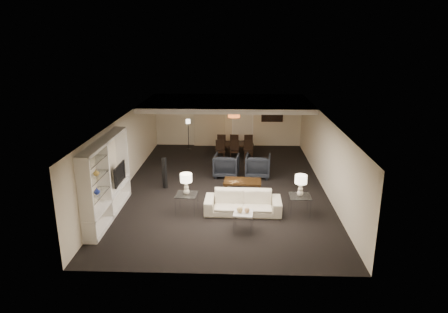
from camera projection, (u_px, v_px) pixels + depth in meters
name	position (u px, v px, depth m)	size (l,w,h in m)	color
floor	(224.00, 186.00, 14.28)	(11.00, 11.00, 0.00)	black
ceiling	(224.00, 117.00, 13.55)	(7.00, 11.00, 0.02)	silver
wall_back	(228.00, 120.00, 19.17)	(7.00, 0.02, 2.50)	beige
wall_front	(215.00, 224.00, 8.66)	(7.00, 0.02, 2.50)	beige
wall_left	(125.00, 151.00, 14.04)	(0.02, 11.00, 2.50)	beige
wall_right	(325.00, 153.00, 13.80)	(0.02, 11.00, 2.50)	beige
ceiling_soffit	(227.00, 103.00, 16.93)	(7.00, 4.00, 0.20)	silver
curtains	(209.00, 121.00, 19.14)	(1.50, 0.12, 2.40)	beige
door	(243.00, 124.00, 19.18)	(0.90, 0.05, 2.10)	silver
painting	(272.00, 114.00, 18.98)	(0.95, 0.04, 0.65)	#142D38
media_unit	(107.00, 179.00, 11.57)	(0.38, 3.40, 2.35)	white
pendant_light	(234.00, 114.00, 17.06)	(0.52, 0.52, 0.24)	#D8591E
sofa	(243.00, 203.00, 12.02)	(2.29, 0.90, 0.67)	beige
coffee_table	(242.00, 187.00, 13.58)	(1.26, 0.73, 0.45)	black
armchair_left	(226.00, 165.00, 15.17)	(0.91, 0.94, 0.85)	black
armchair_right	(258.00, 166.00, 15.13)	(0.91, 0.94, 0.85)	black
side_table_left	(187.00, 203.00, 12.09)	(0.63, 0.63, 0.59)	white
side_table_right	(299.00, 205.00, 11.97)	(0.63, 0.63, 0.59)	silver
table_lamp_left	(186.00, 184.00, 11.91)	(0.36, 0.36, 0.65)	beige
table_lamp_right	(301.00, 186.00, 11.79)	(0.36, 0.36, 0.65)	beige
marble_table	(243.00, 221.00, 10.99)	(0.52, 0.52, 0.52)	white
gold_gourd_a	(240.00, 210.00, 10.89)	(0.17, 0.17, 0.17)	#DEBC75
gold_gourd_b	(247.00, 210.00, 10.89)	(0.15, 0.15, 0.15)	tan
television	(116.00, 174.00, 12.37)	(0.14, 1.04, 0.60)	black
vase_blue	(97.00, 191.00, 10.75)	(0.17, 0.17, 0.18)	navy
vase_amber	(96.00, 173.00, 10.69)	(0.17, 0.17, 0.17)	gold
floor_speaker	(165.00, 173.00, 13.94)	(0.12, 0.12, 1.11)	black
dining_table	(235.00, 150.00, 17.68)	(1.67, 0.93, 0.59)	black
chair_nl	(220.00, 151.00, 17.04)	(0.40, 0.40, 0.87)	black
chair_nm	(234.00, 151.00, 17.02)	(0.40, 0.40, 0.87)	black
chair_nr	(248.00, 151.00, 17.00)	(0.40, 0.40, 0.87)	black
chair_fl	(222.00, 143.00, 18.28)	(0.40, 0.40, 0.87)	black
chair_fm	(235.00, 143.00, 18.26)	(0.40, 0.40, 0.87)	black
chair_fr	(248.00, 143.00, 18.24)	(0.40, 0.40, 0.87)	black
floor_lamp	(188.00, 134.00, 18.64)	(0.21, 0.21, 1.44)	black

